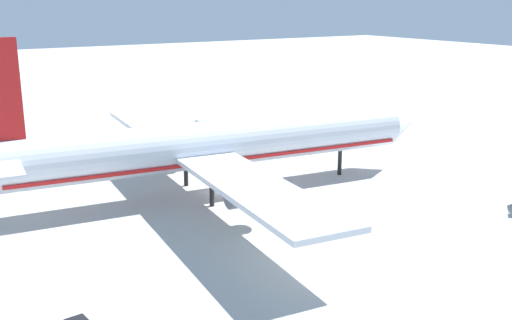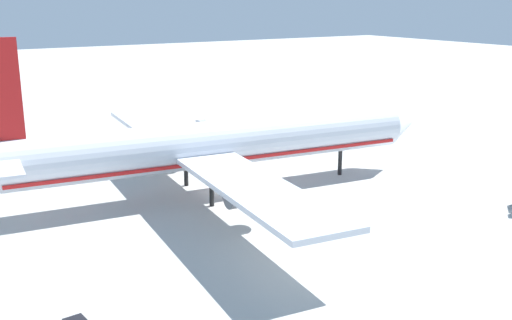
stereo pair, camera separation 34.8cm
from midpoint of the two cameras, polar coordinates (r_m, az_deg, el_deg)
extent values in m
plane|color=#B2B2AD|center=(95.48, -3.69, -3.04)|extent=(600.00, 600.00, 0.00)
cylinder|color=silver|center=(93.36, -3.77, 1.55)|extent=(64.96, 13.62, 7.08)
cone|color=silver|center=(111.20, 13.23, 3.36)|extent=(6.34, 7.48, 6.94)
cube|color=silver|center=(80.70, -22.69, -0.71)|extent=(5.39, 10.30, 0.36)
cube|color=silver|center=(111.43, -9.34, 3.02)|extent=(12.41, 34.65, 0.70)
cylinder|color=slate|center=(107.49, -7.98, 1.36)|extent=(5.58, 4.47, 3.96)
cube|color=silver|center=(74.33, -0.01, -2.79)|extent=(12.41, 34.65, 0.70)
cylinder|color=slate|center=(79.76, -0.97, -3.14)|extent=(5.82, 4.08, 3.54)
cylinder|color=black|center=(105.16, 7.74, -0.22)|extent=(0.70, 0.70, 4.31)
cylinder|color=black|center=(98.71, -6.67, -1.20)|extent=(0.70, 0.70, 4.31)
cylinder|color=black|center=(88.78, -4.26, -2.99)|extent=(0.70, 0.70, 4.31)
cube|color=red|center=(93.83, -3.75, 0.39)|extent=(62.36, 13.01, 0.50)
cube|color=#26598C|center=(146.29, -5.34, 3.38)|extent=(3.05, 2.37, 0.15)
cylinder|color=#333338|center=(145.05, -5.76, 3.27)|extent=(0.58, 0.31, 0.08)
cube|color=silver|center=(146.18, -5.35, 3.61)|extent=(2.59, 2.07, 1.00)
cylinder|color=black|center=(145.09, -5.39, 3.26)|extent=(0.41, 0.27, 0.40)
cylinder|color=black|center=(145.98, -5.81, 3.32)|extent=(0.41, 0.27, 0.40)
cylinder|color=black|center=(146.65, -4.88, 3.39)|extent=(0.41, 0.27, 0.40)
cylinder|color=black|center=(147.52, -5.30, 3.45)|extent=(0.41, 0.27, 0.40)
camera|label=1|loc=(0.17, -90.11, -0.03)|focal=42.78mm
camera|label=2|loc=(0.17, 89.89, 0.03)|focal=42.78mm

